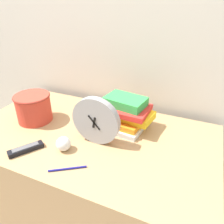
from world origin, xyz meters
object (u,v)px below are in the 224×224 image
basket (34,107)px  tv_remote (26,149)px  desk_clock (96,121)px  crumpled_paper_ball (63,144)px  pen (68,169)px  book_stack (126,113)px

basket → tv_remote: size_ratio=1.28×
desk_clock → crumpled_paper_ball: size_ratio=3.48×
pen → desk_clock: bearing=84.6°
tv_remote → pen: bearing=-5.8°
basket → tv_remote: bearing=-57.8°
desk_clock → crumpled_paper_ball: 0.17m
basket → book_stack: bearing=15.6°
book_stack → basket: 0.49m
book_stack → pen: bearing=-104.2°
basket → pen: bearing=-33.9°
tv_remote → crumpled_paper_ball: size_ratio=2.27×
book_stack → pen: (-0.10, -0.39, -0.08)m
desk_clock → tv_remote: (-0.25, -0.19, -0.10)m
desk_clock → pen: (-0.02, -0.21, -0.11)m
desk_clock → tv_remote: 0.33m
crumpled_paper_ball → basket: bearing=152.1°
tv_remote → basket: bearing=122.2°
desk_clock → tv_remote: desk_clock is taller
basket → crumpled_paper_ball: bearing=-27.9°
basket → pen: size_ratio=1.46×
book_stack → basket: book_stack is taller
book_stack → pen: 0.41m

